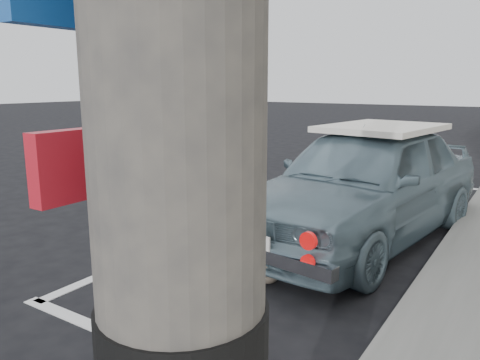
# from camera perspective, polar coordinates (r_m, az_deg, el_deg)

# --- Properties ---
(ground) EXTENTS (80.00, 80.00, 0.00)m
(ground) POSITION_cam_1_polar(r_m,az_deg,el_deg) (4.19, -10.51, -14.98)
(ground) COLOR black
(ground) RESTS_ON ground
(pline_rear) EXTENTS (3.00, 0.12, 0.01)m
(pline_rear) POSITION_cam_1_polar(r_m,az_deg,el_deg) (3.57, -10.20, -19.99)
(pline_rear) COLOR silver
(pline_rear) RESTS_ON ground
(pline_front) EXTENTS (3.00, 0.12, 0.01)m
(pline_front) POSITION_cam_1_polar(r_m,az_deg,el_deg) (9.60, 19.73, -0.18)
(pline_front) COLOR silver
(pline_front) RESTS_ON ground
(pline_side) EXTENTS (0.12, 7.00, 0.01)m
(pline_side) POSITION_cam_1_polar(r_m,az_deg,el_deg) (6.94, 1.26, -3.88)
(pline_side) COLOR silver
(pline_side) RESTS_ON ground
(retro_coupe) EXTENTS (2.23, 4.32, 1.41)m
(retro_coupe) POSITION_cam_1_polar(r_m,az_deg,el_deg) (5.81, 14.90, -0.19)
(retro_coupe) COLOR slate
(retro_coupe) RESTS_ON ground
(cat) EXTENTS (0.23, 0.47, 0.25)m
(cat) POSITION_cam_1_polar(r_m,az_deg,el_deg) (4.54, 3.60, -11.08)
(cat) COLOR #6A5E50
(cat) RESTS_ON ground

